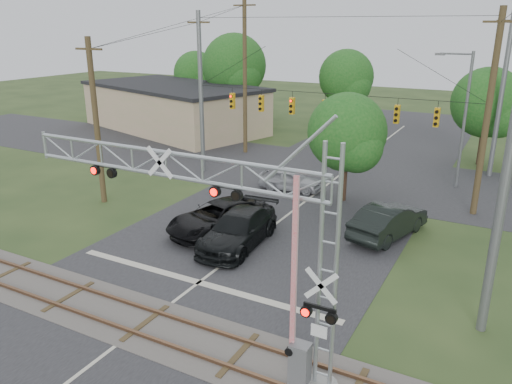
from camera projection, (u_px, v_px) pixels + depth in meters
The scene contains 14 objects.
ground at pixel (107, 353), 16.87m from camera, with size 160.00×160.00×0.00m, color #283C1B.
road_main at pixel (249, 244), 25.22m from camera, with size 14.00×90.00×0.02m, color #242426.
road_cross at pixel (341, 175), 36.91m from camera, with size 90.00×12.00×0.02m, color #242426.
railroad_track at pixel (145, 323), 18.53m from camera, with size 90.00×3.20×0.17m.
crossing_gantry at pixel (223, 226), 15.03m from camera, with size 11.45×0.99×7.74m.
traffic_signal_span at pixel (338, 106), 31.36m from camera, with size 19.34×0.36×11.50m.
pickup_black at pixel (218, 217), 26.53m from camera, with size 2.72×5.89×1.64m, color black.
car_dark at pixel (238, 229), 24.90m from camera, with size 2.39×5.88×1.71m, color black.
sedan_silver at pixel (290, 180), 33.33m from camera, with size 1.70×4.22×1.44m, color #A0A1A8.
suv_dark at pixel (389, 220), 25.95m from camera, with size 1.86×5.33×1.76m, color black.
commercial_building at pixel (173, 107), 52.22m from camera, with size 22.08×15.58×4.68m.
streetlight at pixel (462, 114), 32.57m from camera, with size 2.40×0.25×8.99m.
utility_poles at pixel (372, 103), 32.03m from camera, with size 26.16×27.62×12.71m.
treeline at pixel (406, 84), 43.80m from camera, with size 53.97×28.61×9.77m.
Camera 1 is at (11.19, -10.16, 10.57)m, focal length 35.00 mm.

